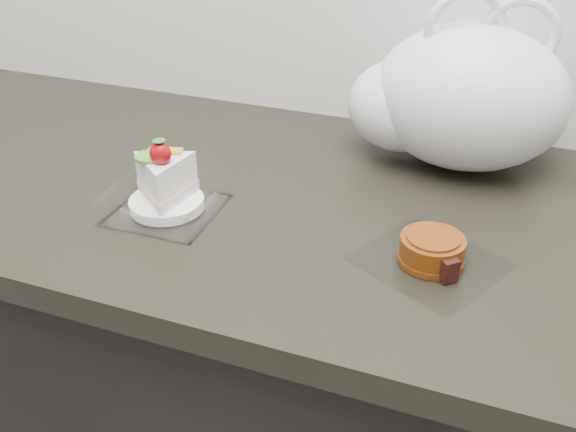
# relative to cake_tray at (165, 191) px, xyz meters

# --- Properties ---
(counter) EXTENTS (2.04, 0.64, 0.90)m
(counter) POSITION_rel_cake_tray_xyz_m (0.20, 0.11, -0.48)
(counter) COLOR black
(counter) RESTS_ON ground
(cake_tray) EXTENTS (0.15, 0.15, 0.11)m
(cake_tray) POSITION_rel_cake_tray_xyz_m (0.00, 0.00, 0.00)
(cake_tray) COLOR white
(cake_tray) RESTS_ON counter
(mooncake_wrap) EXTENTS (0.21, 0.21, 0.04)m
(mooncake_wrap) POSITION_rel_cake_tray_xyz_m (0.37, 0.00, -0.02)
(mooncake_wrap) COLOR white
(mooncake_wrap) RESTS_ON counter
(plastic_bag) EXTENTS (0.38, 0.30, 0.28)m
(plastic_bag) POSITION_rel_cake_tray_xyz_m (0.35, 0.30, 0.08)
(plastic_bag) COLOR silver
(plastic_bag) RESTS_ON counter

